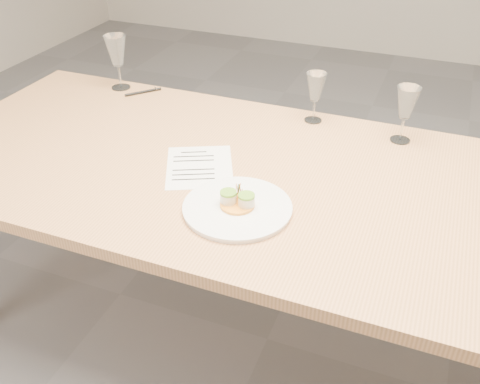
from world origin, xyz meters
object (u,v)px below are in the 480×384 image
at_px(ballpoint_pen, 143,92).
at_px(recipe_sheet, 199,167).
at_px(wine_glass_0, 116,52).
at_px(wine_glass_2, 407,104).
at_px(dinner_plate, 238,207).
at_px(dining_table, 273,194).
at_px(wine_glass_1, 316,88).

bearing_deg(ballpoint_pen, recipe_sheet, -92.64).
bearing_deg(wine_glass_0, wine_glass_2, -2.35).
bearing_deg(wine_glass_0, dinner_plate, -39.30).
bearing_deg(recipe_sheet, dining_table, -16.50).
height_order(dining_table, wine_glass_0, wine_glass_0).
bearing_deg(dining_table, wine_glass_2, 48.80).
distance_m(wine_glass_0, wine_glass_1, 0.83).
xyz_separation_m(dining_table, recipe_sheet, (-0.24, -0.04, 0.07)).
relative_size(ballpoint_pen, wine_glass_1, 0.67).
relative_size(wine_glass_0, wine_glass_2, 1.12).
distance_m(recipe_sheet, wine_glass_1, 0.54).
distance_m(ballpoint_pen, wine_glass_0, 0.19).
xyz_separation_m(dining_table, wine_glass_2, (0.33, 0.38, 0.21)).
distance_m(dinner_plate, wine_glass_1, 0.65).
relative_size(dinner_plate, wine_glass_1, 1.68).
bearing_deg(wine_glass_0, dining_table, -27.50).
bearing_deg(wine_glass_1, wine_glass_0, 179.53).
distance_m(wine_glass_1, wine_glass_2, 0.32).
distance_m(dinner_plate, ballpoint_pen, 0.92).
bearing_deg(dining_table, dinner_plate, -99.74).
bearing_deg(wine_glass_1, wine_glass_2, -7.19).
relative_size(dining_table, wine_glass_0, 10.82).
relative_size(recipe_sheet, wine_glass_1, 1.78).
xyz_separation_m(dining_table, dinner_plate, (-0.04, -0.21, 0.08)).
bearing_deg(wine_glass_2, recipe_sheet, -143.89).
bearing_deg(wine_glass_0, wine_glass_1, -0.47).
relative_size(dinner_plate, wine_glass_2, 1.57).
bearing_deg(dining_table, wine_glass_1, 88.47).
height_order(dinner_plate, ballpoint_pen, dinner_plate).
bearing_deg(dining_table, ballpoint_pen, 149.67).
distance_m(dining_table, wine_glass_0, 0.95).
xyz_separation_m(dinner_plate, wine_glass_0, (-0.79, 0.64, 0.14)).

